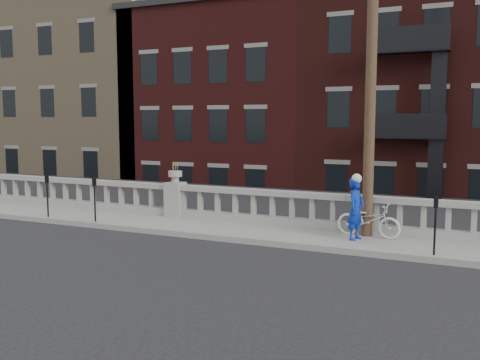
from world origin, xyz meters
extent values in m
plane|color=black|center=(0.00, 0.00, 0.00)|extent=(120.00, 120.00, 0.00)
cube|color=gray|center=(0.00, 3.00, 0.07)|extent=(32.00, 2.20, 0.15)
cube|color=gray|center=(0.00, 3.95, 0.28)|extent=(28.00, 0.34, 0.25)
cube|color=gray|center=(0.00, 3.95, 1.10)|extent=(28.00, 0.34, 0.16)
cube|color=gray|center=(0.00, 3.95, 0.70)|extent=(0.55, 0.55, 1.10)
cylinder|color=gray|center=(0.00, 3.95, 1.35)|extent=(0.24, 0.24, 0.20)
cylinder|color=gray|center=(0.00, 3.95, 1.53)|extent=(0.44, 0.44, 0.18)
cube|color=#605E59|center=(0.00, 4.30, -2.42)|extent=(36.00, 0.50, 5.15)
cube|color=black|center=(0.00, 25.95, -5.25)|extent=(80.00, 44.00, 0.50)
cube|color=#595651|center=(-2.00, 8.45, -3.00)|extent=(16.00, 7.00, 4.00)
cube|color=#8F7D5C|center=(-17.00, 20.95, 5.00)|extent=(18.00, 16.00, 20.00)
cube|color=#3F1312|center=(-4.00, 19.95, 2.00)|extent=(10.00, 14.00, 14.00)
cube|color=black|center=(-4.00, 19.95, 9.15)|extent=(10.30, 14.30, 0.30)
cube|color=#37110F|center=(6.00, 19.95, 2.75)|extent=(10.00, 14.00, 15.50)
cylinder|color=#422D1E|center=(6.20, 3.60, 5.15)|extent=(0.28, 0.28, 10.00)
cylinder|color=black|center=(-3.67, 2.15, 0.70)|extent=(0.05, 0.05, 1.10)
cube|color=black|center=(-3.67, 2.15, 1.38)|extent=(0.10, 0.08, 0.26)
cube|color=black|center=(-3.67, 2.10, 1.42)|extent=(0.06, 0.01, 0.08)
cylinder|color=black|center=(-1.77, 2.15, 0.70)|extent=(0.05, 0.05, 1.10)
cube|color=black|center=(-1.77, 2.15, 1.38)|extent=(0.10, 0.08, 0.26)
cube|color=black|center=(-1.77, 2.10, 1.42)|extent=(0.06, 0.01, 0.08)
cylinder|color=black|center=(8.03, 2.15, 0.70)|extent=(0.05, 0.05, 1.10)
cube|color=black|center=(8.03, 2.15, 1.38)|extent=(0.10, 0.08, 0.26)
cube|color=black|center=(8.03, 2.10, 1.42)|extent=(0.06, 0.01, 0.08)
imported|color=silver|center=(6.27, 3.46, 0.60)|extent=(1.78, 0.82, 0.90)
imported|color=#0B29A8|center=(6.02, 2.99, 0.96)|extent=(0.51, 0.66, 1.62)
camera|label=1|loc=(8.94, -10.68, 3.27)|focal=40.00mm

